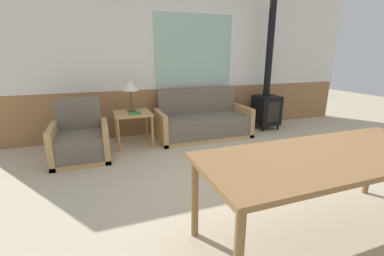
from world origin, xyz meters
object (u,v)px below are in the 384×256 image
at_px(side_table, 133,117).
at_px(wood_stove, 267,98).
at_px(table_lamp, 130,86).
at_px(dining_table, 331,161).
at_px(armchair, 81,142).
at_px(couch, 203,123).

distance_m(side_table, wood_stove, 2.72).
bearing_deg(wood_stove, table_lamp, 179.64).
bearing_deg(dining_table, wood_stove, 62.61).
bearing_deg(armchair, dining_table, -60.31).
relative_size(couch, wood_stove, 0.67).
distance_m(side_table, dining_table, 3.11).
bearing_deg(couch, side_table, 179.86).
height_order(couch, dining_table, couch).
bearing_deg(armchair, couch, 1.35).
relative_size(dining_table, wood_stove, 0.85).
height_order(dining_table, wood_stove, wood_stove).
height_order(armchair, wood_stove, wood_stove).
xyz_separation_m(table_lamp, dining_table, (1.18, -2.97, -0.30)).
bearing_deg(couch, wood_stove, 3.61).
bearing_deg(dining_table, couch, 88.19).
bearing_deg(table_lamp, couch, -4.87).
distance_m(couch, wood_stove, 1.49).
distance_m(armchair, wood_stove, 3.57).
height_order(couch, armchair, couch).
bearing_deg(wood_stove, side_table, -178.15).
height_order(side_table, table_lamp, table_lamp).
relative_size(couch, side_table, 2.83).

